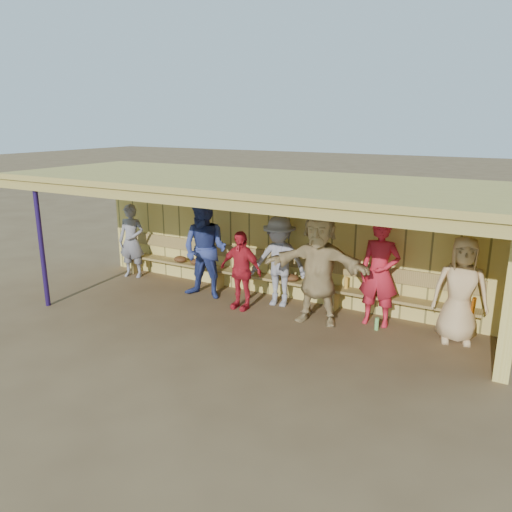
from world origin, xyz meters
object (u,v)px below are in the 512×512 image
(player_c, at_px, (205,250))
(player_e, at_px, (279,262))
(player_d, at_px, (241,270))
(player_a, at_px, (132,241))
(bench, at_px, (275,273))
(player_f, at_px, (318,268))
(player_g, at_px, (379,273))
(player_h, at_px, (461,290))

(player_c, height_order, player_e, player_c)
(player_c, height_order, player_d, player_c)
(player_e, bearing_deg, player_d, -145.39)
(player_a, distance_m, bench, 3.48)
(bench, bearing_deg, player_e, -51.81)
(player_e, distance_m, player_f, 1.05)
(player_a, xyz_separation_m, player_g, (5.61, 0.00, 0.10))
(player_f, bearing_deg, player_a, 167.45)
(player_g, bearing_deg, player_d, -171.35)
(player_d, distance_m, player_e, 0.75)
(player_e, height_order, bench, player_e)
(player_a, relative_size, player_f, 0.84)
(player_e, xyz_separation_m, bench, (-0.24, 0.31, -0.33))
(player_a, bearing_deg, player_f, -21.37)
(player_a, distance_m, player_g, 5.61)
(player_h, bearing_deg, player_d, 173.85)
(player_e, bearing_deg, player_a, 172.47)
(player_c, relative_size, player_h, 1.14)
(player_f, bearing_deg, bench, 141.66)
(player_c, bearing_deg, player_d, -16.09)
(player_d, relative_size, player_h, 0.87)
(player_h, bearing_deg, player_g, 165.18)
(player_d, xyz_separation_m, bench, (0.31, 0.80, -0.22))
(player_d, relative_size, player_f, 0.75)
(player_a, distance_m, player_h, 6.91)
(player_a, xyz_separation_m, bench, (3.46, 0.31, -0.30))
(player_a, distance_m, player_d, 3.19)
(player_f, height_order, player_h, player_f)
(player_d, bearing_deg, player_c, 171.48)
(player_f, bearing_deg, player_h, 1.76)
(player_h, bearing_deg, player_c, 170.36)
(player_d, bearing_deg, player_h, 9.26)
(player_f, bearing_deg, player_e, 149.34)
(player_e, height_order, player_g, player_g)
(player_a, distance_m, player_f, 4.68)
(player_c, distance_m, player_g, 3.39)
(player_a, xyz_separation_m, player_f, (4.65, -0.41, 0.16))
(player_a, height_order, player_e, player_e)
(player_d, height_order, player_f, player_f)
(player_e, bearing_deg, bench, 120.67)
(player_e, distance_m, player_g, 1.91)
(player_e, relative_size, player_f, 0.87)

